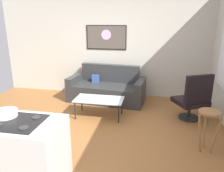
{
  "coord_description": "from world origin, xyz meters",
  "views": [
    {
      "loc": [
        1.11,
        -3.53,
        2.09
      ],
      "look_at": [
        0.27,
        0.9,
        0.7
      ],
      "focal_mm": 34.97,
      "sensor_mm": 36.0,
      "label": 1
    }
  ],
  "objects_px": {
    "couch": "(107,89)",
    "mixing_bowl": "(6,114)",
    "wall_painting": "(106,37)",
    "armchair": "(193,99)",
    "bar_stool": "(208,121)",
    "coffee_table": "(99,100)"
  },
  "relations": [
    {
      "from": "couch",
      "to": "mixing_bowl",
      "type": "relative_size",
      "value": 7.06
    },
    {
      "from": "coffee_table",
      "to": "armchair",
      "type": "relative_size",
      "value": 1.02
    },
    {
      "from": "coffee_table",
      "to": "wall_painting",
      "type": "bearing_deg",
      "value": 95.99
    },
    {
      "from": "coffee_table",
      "to": "armchair",
      "type": "bearing_deg",
      "value": 5.43
    },
    {
      "from": "bar_stool",
      "to": "wall_painting",
      "type": "relative_size",
      "value": 0.64
    },
    {
      "from": "mixing_bowl",
      "to": "wall_painting",
      "type": "height_order",
      "value": "wall_painting"
    },
    {
      "from": "bar_stool",
      "to": "armchair",
      "type": "bearing_deg",
      "value": 92.18
    },
    {
      "from": "armchair",
      "to": "bar_stool",
      "type": "xyz_separation_m",
      "value": [
        0.04,
        -1.15,
        0.05
      ]
    },
    {
      "from": "couch",
      "to": "mixing_bowl",
      "type": "bearing_deg",
      "value": -101.7
    },
    {
      "from": "bar_stool",
      "to": "mixing_bowl",
      "type": "relative_size",
      "value": 2.45
    },
    {
      "from": "couch",
      "to": "mixing_bowl",
      "type": "height_order",
      "value": "mixing_bowl"
    },
    {
      "from": "wall_painting",
      "to": "mixing_bowl",
      "type": "bearing_deg",
      "value": -98.13
    },
    {
      "from": "wall_painting",
      "to": "couch",
      "type": "bearing_deg",
      "value": -77.3
    },
    {
      "from": "coffee_table",
      "to": "armchair",
      "type": "distance_m",
      "value": 2.0
    },
    {
      "from": "armchair",
      "to": "bar_stool",
      "type": "distance_m",
      "value": 1.15
    },
    {
      "from": "coffee_table",
      "to": "wall_painting",
      "type": "relative_size",
      "value": 0.96
    },
    {
      "from": "mixing_bowl",
      "to": "bar_stool",
      "type": "bearing_deg",
      "value": 22.57
    },
    {
      "from": "armchair",
      "to": "couch",
      "type": "bearing_deg",
      "value": 157.51
    },
    {
      "from": "coffee_table",
      "to": "mixing_bowl",
      "type": "height_order",
      "value": "mixing_bowl"
    },
    {
      "from": "coffee_table",
      "to": "bar_stool",
      "type": "distance_m",
      "value": 2.25
    },
    {
      "from": "couch",
      "to": "bar_stool",
      "type": "distance_m",
      "value": 2.89
    },
    {
      "from": "coffee_table",
      "to": "wall_painting",
      "type": "distance_m",
      "value": 2.0
    }
  ]
}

